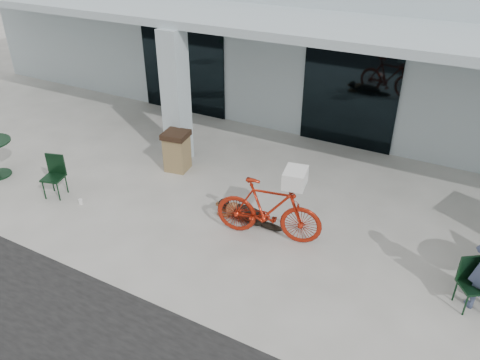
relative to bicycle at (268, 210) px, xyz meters
The scene contains 13 objects.
ground 1.96m from the bicycle, 166.62° to the right, with size 80.00×80.00×0.00m, color beige.
building 8.43m from the bicycle, 102.70° to the left, with size 22.00×7.00×4.50m, color #A9B9BF.
storefront_glass_left 6.81m from the bicycle, 137.81° to the left, with size 2.80×0.06×2.70m, color black.
storefront_glass_right 4.61m from the bicycle, 90.22° to the left, with size 2.40×0.06×2.70m, color black.
column 3.93m from the bicycle, 150.62° to the left, with size 0.50×0.50×3.12m, color #A9B9BF.
overhang 4.49m from the bicycle, 119.85° to the left, with size 22.00×2.80×0.18m, color #A9B9BF.
bicycle is the anchor object (origin of this frame).
laundry_basket 0.87m from the bicycle, 11.09° to the left, with size 0.50×0.37×0.30m, color white.
dog 0.78m from the bicycle, 156.20° to the left, with size 1.08×0.36×0.36m, color black, non-canonical shape.
cup_near_dog 4.03m from the bicycle, 167.39° to the right, with size 0.09×0.09×0.11m, color white.
cafe_chair_near 4.68m from the bicycle, 169.21° to the right, with size 0.41×0.45×0.90m, color black, non-canonical shape.
cafe_chair_far_a 3.49m from the bicycle, ahead, with size 0.38×0.42×0.85m, color black, non-canonical shape.
trash_receptacle 3.32m from the bicycle, 155.62° to the left, with size 0.55×0.55×0.95m, color olive, non-canonical shape.
Camera 1 is at (4.79, -6.02, 5.27)m, focal length 35.00 mm.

